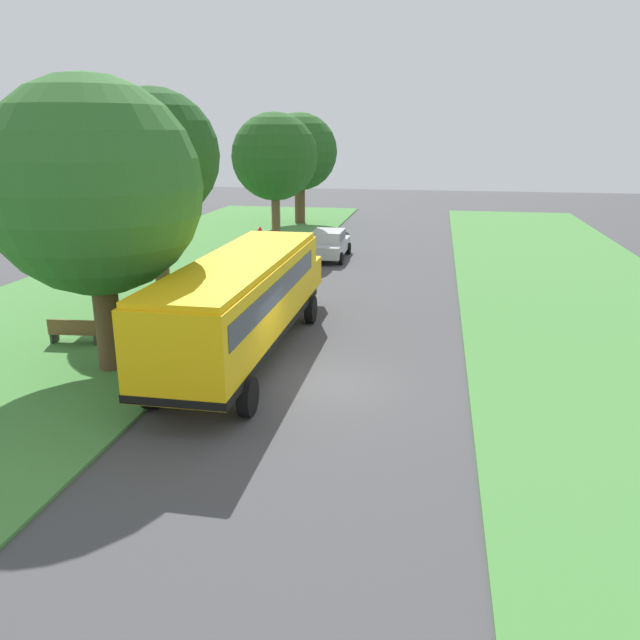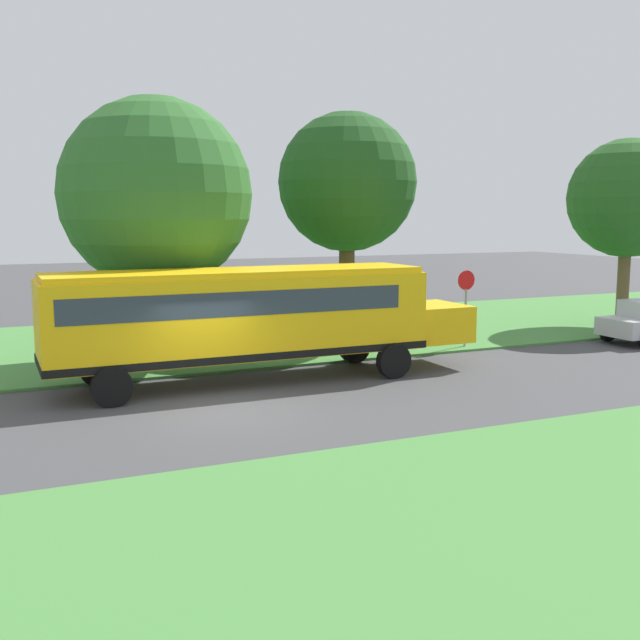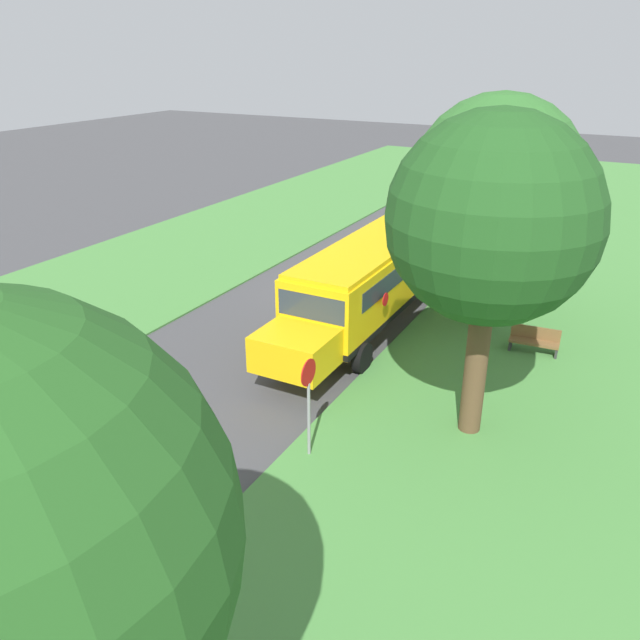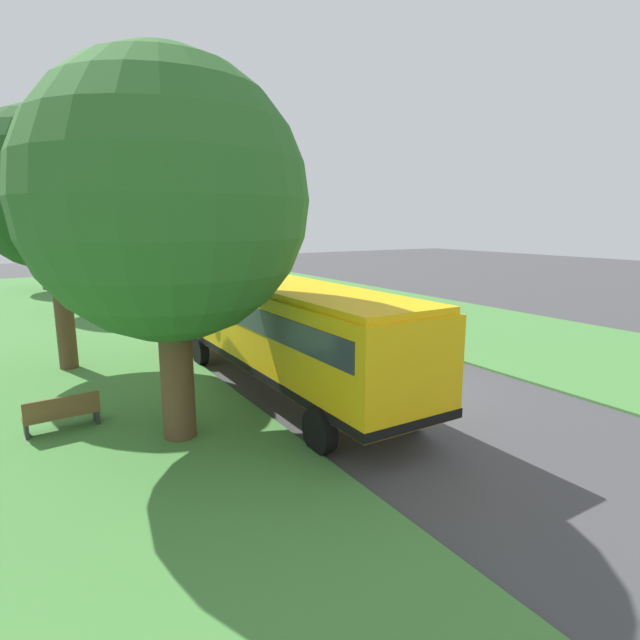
{
  "view_description": "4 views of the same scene",
  "coord_description": "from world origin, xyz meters",
  "px_view_note": "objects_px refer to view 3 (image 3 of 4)",
  "views": [
    {
      "loc": [
        2.88,
        -15.8,
        6.72
      ],
      "look_at": [
        -0.39,
        1.87,
        1.26
      ],
      "focal_mm": 35.0,
      "sensor_mm": 36.0,
      "label": 1
    },
    {
      "loc": [
        16.88,
        -5.0,
        4.63
      ],
      "look_at": [
        -2.3,
        3.63,
        1.68
      ],
      "focal_mm": 42.0,
      "sensor_mm": 36.0,
      "label": 2
    },
    {
      "loc": [
        -10.99,
        21.61,
        9.51
      ],
      "look_at": [
        -1.95,
        4.7,
        1.06
      ],
      "focal_mm": 35.0,
      "sensor_mm": 36.0,
      "label": 3
    },
    {
      "loc": [
        -9.05,
        -10.76,
        4.82
      ],
      "look_at": [
        -0.16,
        3.8,
        1.48
      ],
      "focal_mm": 28.0,
      "sensor_mm": 36.0,
      "label": 4
    }
  ],
  "objects_px": {
    "oak_tree_roadside_mid": "(492,216)",
    "park_bench": "(534,341)",
    "school_bus": "(376,272)",
    "oak_tree_beside_bus": "(500,178)",
    "car_silver_nearest": "(6,611)",
    "stop_sign": "(309,397)"
  },
  "relations": [
    {
      "from": "school_bus",
      "to": "stop_sign",
      "type": "height_order",
      "value": "school_bus"
    },
    {
      "from": "oak_tree_roadside_mid",
      "to": "stop_sign",
      "type": "bearing_deg",
      "value": 43.89
    },
    {
      "from": "park_bench",
      "to": "oak_tree_roadside_mid",
      "type": "bearing_deg",
      "value": 83.12
    },
    {
      "from": "school_bus",
      "to": "stop_sign",
      "type": "relative_size",
      "value": 4.53
    },
    {
      "from": "oak_tree_beside_bus",
      "to": "stop_sign",
      "type": "height_order",
      "value": "oak_tree_beside_bus"
    },
    {
      "from": "stop_sign",
      "to": "park_bench",
      "type": "height_order",
      "value": "stop_sign"
    },
    {
      "from": "school_bus",
      "to": "oak_tree_beside_bus",
      "type": "xyz_separation_m",
      "value": [
        -3.71,
        -1.66,
        3.49
      ]
    },
    {
      "from": "oak_tree_roadside_mid",
      "to": "park_bench",
      "type": "xyz_separation_m",
      "value": [
        -0.66,
        -5.49,
        -5.4
      ]
    },
    {
      "from": "car_silver_nearest",
      "to": "oak_tree_roadside_mid",
      "type": "distance_m",
      "value": 12.47
    },
    {
      "from": "car_silver_nearest",
      "to": "stop_sign",
      "type": "bearing_deg",
      "value": -104.06
    },
    {
      "from": "oak_tree_beside_bus",
      "to": "oak_tree_roadside_mid",
      "type": "xyz_separation_m",
      "value": [
        -1.44,
        7.17,
        0.46
      ]
    },
    {
      "from": "stop_sign",
      "to": "park_bench",
      "type": "relative_size",
      "value": 1.68
    },
    {
      "from": "oak_tree_beside_bus",
      "to": "oak_tree_roadside_mid",
      "type": "height_order",
      "value": "oak_tree_roadside_mid"
    },
    {
      "from": "oak_tree_roadside_mid",
      "to": "park_bench",
      "type": "bearing_deg",
      "value": -96.88
    },
    {
      "from": "school_bus",
      "to": "car_silver_nearest",
      "type": "distance_m",
      "value": 15.82
    },
    {
      "from": "school_bus",
      "to": "car_silver_nearest",
      "type": "bearing_deg",
      "value": 90.5
    },
    {
      "from": "school_bus",
      "to": "park_bench",
      "type": "relative_size",
      "value": 7.6
    },
    {
      "from": "car_silver_nearest",
      "to": "school_bus",
      "type": "bearing_deg",
      "value": -89.5
    },
    {
      "from": "oak_tree_roadside_mid",
      "to": "park_bench",
      "type": "distance_m",
      "value": 7.73
    },
    {
      "from": "stop_sign",
      "to": "park_bench",
      "type": "xyz_separation_m",
      "value": [
        -3.87,
        -8.57,
        -1.26
      ]
    },
    {
      "from": "oak_tree_roadside_mid",
      "to": "school_bus",
      "type": "bearing_deg",
      "value": -46.97
    },
    {
      "from": "car_silver_nearest",
      "to": "oak_tree_beside_bus",
      "type": "relative_size",
      "value": 0.54
    }
  ]
}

